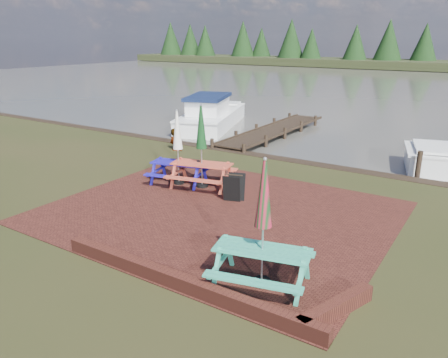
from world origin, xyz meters
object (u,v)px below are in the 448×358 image
Objects in this scene: chalkboard at (234,188)px; jetty at (273,130)px; picnic_table_blue at (178,159)px; picnic_table_teal at (263,243)px; boat_jetty at (211,116)px; person at (175,128)px; picnic_table_red at (202,159)px.

chalkboard is 9.92m from jetty.
picnic_table_blue is 2.95× the size of chalkboard.
picnic_table_blue is 2.43m from chalkboard.
picnic_table_teal reaches higher than picnic_table_blue.
boat_jetty is at bearing 175.88° from jetty.
jetty is 5.81m from person.
picnic_table_teal is at bearing -71.60° from boat_jetty.
picnic_table_teal is 0.96× the size of picnic_table_red.
person is (-3.77, 3.35, 0.00)m from picnic_table_red.
boat_jetty is (-7.37, 9.59, -0.02)m from chalkboard.
picnic_table_blue reaches higher than jetty.
picnic_table_blue is at bearing 175.70° from picnic_table_red.
jetty is (-3.41, 9.31, -0.31)m from chalkboard.
picnic_table_teal is 0.35× the size of boat_jetty.
jetty is (-1.88, 8.78, -0.81)m from picnic_table_red.
picnic_table_blue is at bearing -83.30° from jetty.
jetty is at bearing -96.89° from person.
jetty is at bearing 83.63° from picnic_table_blue.
picnic_table_red is at bearing 142.26° from chalkboard.
picnic_table_blue is (-0.84, -0.14, -0.08)m from picnic_table_red.
boat_jetty is 3.96× the size of person.
picnic_table_teal is 11.03m from person.
picnic_table_red is 0.29× the size of jetty.
jetty is (-1.05, 8.92, -0.74)m from picnic_table_blue.
picnic_table_red reaches higher than jetty.
picnic_table_blue is 0.27× the size of jetty.
picnic_table_teal is 4.59m from chalkboard.
jetty is at bearing 102.43° from picnic_table_teal.
picnic_table_teal is at bearing 149.79° from person.
picnic_table_teal reaches higher than chalkboard.
picnic_table_red is 9.02m from jetty.
chalkboard is (1.53, -0.53, -0.50)m from picnic_table_red.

